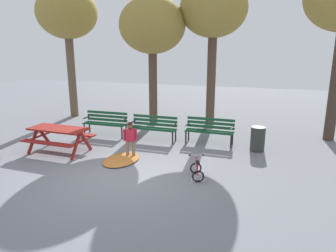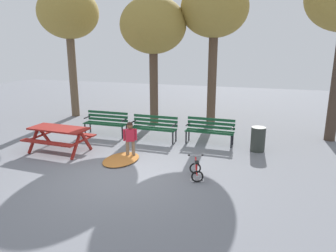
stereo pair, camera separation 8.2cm
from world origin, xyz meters
name	(u,v)px [view 2 (the right image)]	position (x,y,z in m)	size (l,w,h in m)	color
ground	(124,175)	(0.00, 0.00, 0.00)	(36.00, 36.00, 0.00)	slate
picnic_table	(59,133)	(-2.65, 1.06, 0.59)	(1.86, 1.43, 0.79)	maroon
park_bench_far_left	(106,121)	(-2.17, 3.18, 0.51)	(1.60, 0.46, 0.85)	#144728
park_bench_left	(154,126)	(-0.27, 3.06, 0.51)	(1.61, 0.48, 0.85)	#144728
park_bench_right	(210,129)	(1.63, 3.26, 0.51)	(1.61, 0.50, 0.85)	#144728
child_standing	(130,136)	(-0.37, 1.27, 0.63)	(0.37, 0.26, 1.07)	#7F664C
kids_bicycle	(196,170)	(1.81, 0.36, 0.20)	(0.50, 0.63, 0.54)	black
leaf_pile	(121,159)	(-0.51, 0.91, 0.04)	(1.32, 0.92, 0.07)	#B26B2D
trash_bin	(258,139)	(3.18, 2.95, 0.38)	(0.44, 0.44, 0.77)	#2D332D
tree_far_left	(68,15)	(-5.07, 5.60, 4.46)	(2.60, 2.60, 5.64)	brown
tree_left	(153,27)	(-1.09, 5.32, 3.89)	(2.60, 2.60, 5.05)	brown
tree_center	(214,10)	(1.19, 5.92, 4.48)	(2.60, 2.60, 5.66)	brown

